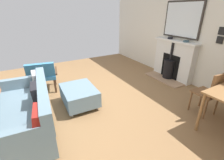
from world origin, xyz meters
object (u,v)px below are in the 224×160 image
object	(u,v)px
mantel_bowl_far	(186,41)
sofa	(28,112)
ottoman	(79,95)
armchair_accent	(42,74)
dining_chair_near_fireplace	(211,91)
mantel_bowl_near	(170,38)
fireplace	(172,62)

from	to	relation	value
mantel_bowl_far	sofa	world-z (taller)	mantel_bowl_far
ottoman	armchair_accent	size ratio (longest dim) A/B	1.09
ottoman	dining_chair_near_fireplace	size ratio (longest dim) A/B	0.97
mantel_bowl_far	dining_chair_near_fireplace	size ratio (longest dim) A/B	0.16
mantel_bowl_far	sofa	distance (m)	3.85
mantel_bowl_near	armchair_accent	distance (m)	3.51
fireplace	mantel_bowl_near	world-z (taller)	mantel_bowl_near
mantel_bowl_near	mantel_bowl_far	distance (m)	0.52
dining_chair_near_fireplace	ottoman	bearing A→B (deg)	-37.47
mantel_bowl_near	sofa	distance (m)	3.90
mantel_bowl_far	dining_chair_near_fireplace	distance (m)	1.66
sofa	ottoman	world-z (taller)	sofa
ottoman	dining_chair_near_fireplace	xyz separation A→B (m)	(-1.97, 1.51, 0.27)
mantel_bowl_far	sofa	size ratio (longest dim) A/B	0.08
mantel_bowl_near	dining_chair_near_fireplace	world-z (taller)	mantel_bowl_near
mantel_bowl_near	dining_chair_near_fireplace	distance (m)	2.09
mantel_bowl_near	sofa	xyz separation A→B (m)	(3.77, 0.63, -0.76)
armchair_accent	dining_chair_near_fireplace	bearing A→B (deg)	135.09
fireplace	sofa	distance (m)	3.78
mantel_bowl_near	sofa	world-z (taller)	mantel_bowl_near
mantel_bowl_far	dining_chair_near_fireplace	world-z (taller)	mantel_bowl_far
mantel_bowl_near	armchair_accent	bearing A→B (deg)	-11.76
fireplace	sofa	bearing A→B (deg)	6.34
mantel_bowl_far	armchair_accent	bearing A→B (deg)	-19.89
armchair_accent	dining_chair_near_fireplace	xyz separation A→B (m)	(-2.52, 2.52, 0.06)
mantel_bowl_far	ottoman	distance (m)	2.96
sofa	dining_chair_near_fireplace	world-z (taller)	dining_chair_near_fireplace
sofa	fireplace	bearing A→B (deg)	-173.66
sofa	dining_chair_near_fireplace	bearing A→B (deg)	158.06
sofa	ottoman	size ratio (longest dim) A/B	2.08
mantel_bowl_far	mantel_bowl_near	bearing A→B (deg)	-90.00
armchair_accent	dining_chair_near_fireplace	size ratio (longest dim) A/B	0.89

